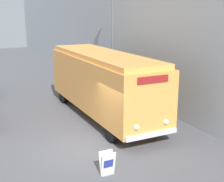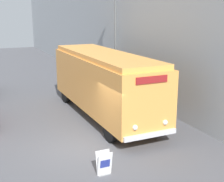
% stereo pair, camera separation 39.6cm
% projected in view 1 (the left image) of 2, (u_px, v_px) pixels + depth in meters
% --- Properties ---
extents(ground_plane, '(80.00, 80.00, 0.00)m').
position_uv_depth(ground_plane, '(86.00, 149.00, 12.86)').
color(ground_plane, '#56565B').
extents(building_wall_right, '(0.30, 60.00, 7.60)m').
position_uv_depth(building_wall_right, '(109.00, 36.00, 23.13)').
color(building_wall_right, '#9EA3A8').
rests_on(building_wall_right, ground_plane).
extents(vintage_bus, '(2.57, 9.70, 3.44)m').
position_uv_depth(vintage_bus, '(102.00, 81.00, 16.59)').
color(vintage_bus, black).
rests_on(vintage_bus, ground_plane).
extents(sign_board, '(0.52, 0.33, 0.86)m').
position_uv_depth(sign_board, '(107.00, 164.00, 10.79)').
color(sign_board, gray).
rests_on(sign_board, ground_plane).
extents(streetlamp, '(0.36, 0.36, 7.75)m').
position_uv_depth(streetlamp, '(112.00, 22.00, 20.04)').
color(streetlamp, '#595E60').
rests_on(streetlamp, ground_plane).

